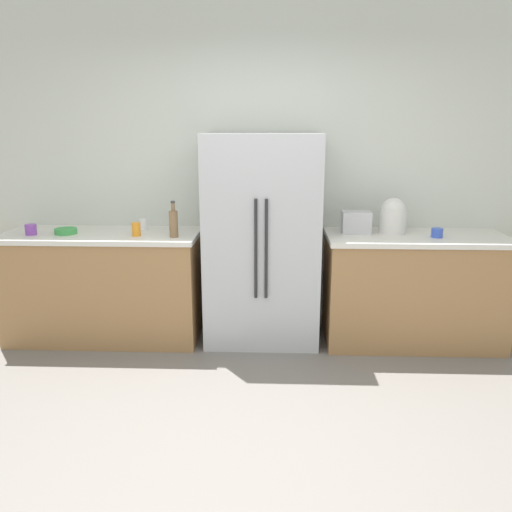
{
  "coord_description": "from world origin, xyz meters",
  "views": [
    {
      "loc": [
        0.12,
        -2.46,
        1.78
      ],
      "look_at": [
        0.0,
        0.5,
        1.03
      ],
      "focal_mm": 35.86,
      "sensor_mm": 36.0,
      "label": 1
    }
  ],
  "objects_px": {
    "cup_c": "(143,224)",
    "rice_cooker": "(393,216)",
    "refrigerator": "(262,240)",
    "bowl_a": "(66,231)",
    "cup_d": "(136,229)",
    "toaster": "(356,222)",
    "bottle_a": "(174,223)",
    "cup_b": "(437,233)",
    "cup_a": "(31,230)"
  },
  "relations": [
    {
      "from": "cup_d",
      "to": "rice_cooker",
      "type": "bearing_deg",
      "value": 5.35
    },
    {
      "from": "refrigerator",
      "to": "bowl_a",
      "type": "height_order",
      "value": "refrigerator"
    },
    {
      "from": "rice_cooker",
      "to": "cup_a",
      "type": "xyz_separation_m",
      "value": [
        -2.96,
        -0.18,
        -0.1
      ]
    },
    {
      "from": "refrigerator",
      "to": "toaster",
      "type": "distance_m",
      "value": 0.79
    },
    {
      "from": "bottle_a",
      "to": "cup_b",
      "type": "xyz_separation_m",
      "value": [
        2.1,
        0.07,
        -0.08
      ]
    },
    {
      "from": "refrigerator",
      "to": "cup_c",
      "type": "xyz_separation_m",
      "value": [
        -1.03,
        0.15,
        0.1
      ]
    },
    {
      "from": "bottle_a",
      "to": "cup_c",
      "type": "height_order",
      "value": "bottle_a"
    },
    {
      "from": "toaster",
      "to": "cup_a",
      "type": "distance_m",
      "value": 2.67
    },
    {
      "from": "cup_c",
      "to": "cup_d",
      "type": "relative_size",
      "value": 0.8
    },
    {
      "from": "cup_c",
      "to": "toaster",
      "type": "bearing_deg",
      "value": -3.05
    },
    {
      "from": "cup_c",
      "to": "rice_cooker",
      "type": "bearing_deg",
      "value": -2.34
    },
    {
      "from": "rice_cooker",
      "to": "bottle_a",
      "type": "relative_size",
      "value": 1.01
    },
    {
      "from": "bowl_a",
      "to": "toaster",
      "type": "bearing_deg",
      "value": 2.94
    },
    {
      "from": "refrigerator",
      "to": "cup_d",
      "type": "bearing_deg",
      "value": -172.85
    },
    {
      "from": "toaster",
      "to": "cup_c",
      "type": "relative_size",
      "value": 2.68
    },
    {
      "from": "cup_c",
      "to": "bottle_a",
      "type": "bearing_deg",
      "value": -43.63
    },
    {
      "from": "cup_a",
      "to": "cup_c",
      "type": "xyz_separation_m",
      "value": [
        0.86,
        0.27,
        0.0
      ]
    },
    {
      "from": "bowl_a",
      "to": "cup_b",
      "type": "bearing_deg",
      "value": -0.42
    },
    {
      "from": "rice_cooker",
      "to": "cup_d",
      "type": "height_order",
      "value": "rice_cooker"
    },
    {
      "from": "refrigerator",
      "to": "cup_d",
      "type": "relative_size",
      "value": 15.84
    },
    {
      "from": "bottle_a",
      "to": "cup_a",
      "type": "relative_size",
      "value": 3.2
    },
    {
      "from": "bottle_a",
      "to": "cup_c",
      "type": "relative_size",
      "value": 3.32
    },
    {
      "from": "rice_cooker",
      "to": "cup_c",
      "type": "relative_size",
      "value": 3.36
    },
    {
      "from": "toaster",
      "to": "bottle_a",
      "type": "distance_m",
      "value": 1.49
    },
    {
      "from": "rice_cooker",
      "to": "cup_a",
      "type": "bearing_deg",
      "value": -176.49
    },
    {
      "from": "bowl_a",
      "to": "cup_a",
      "type": "bearing_deg",
      "value": -169.72
    },
    {
      "from": "toaster",
      "to": "bottle_a",
      "type": "height_order",
      "value": "bottle_a"
    },
    {
      "from": "cup_c",
      "to": "bowl_a",
      "type": "xyz_separation_m",
      "value": [
        -0.59,
        -0.22,
        -0.02
      ]
    },
    {
      "from": "cup_a",
      "to": "bowl_a",
      "type": "bearing_deg",
      "value": 10.28
    },
    {
      "from": "cup_a",
      "to": "cup_b",
      "type": "distance_m",
      "value": 3.28
    },
    {
      "from": "cup_c",
      "to": "bowl_a",
      "type": "distance_m",
      "value": 0.63
    },
    {
      "from": "rice_cooker",
      "to": "cup_d",
      "type": "xyz_separation_m",
      "value": [
        -2.09,
        -0.2,
        -0.09
      ]
    },
    {
      "from": "refrigerator",
      "to": "cup_a",
      "type": "relative_size",
      "value": 19.1
    },
    {
      "from": "cup_b",
      "to": "bowl_a",
      "type": "relative_size",
      "value": 0.51
    },
    {
      "from": "bottle_a",
      "to": "cup_b",
      "type": "bearing_deg",
      "value": 2.01
    },
    {
      "from": "rice_cooker",
      "to": "cup_d",
      "type": "bearing_deg",
      "value": -174.65
    },
    {
      "from": "rice_cooker",
      "to": "cup_a",
      "type": "distance_m",
      "value": 2.97
    },
    {
      "from": "rice_cooker",
      "to": "refrigerator",
      "type": "bearing_deg",
      "value": -176.36
    },
    {
      "from": "cup_a",
      "to": "refrigerator",
      "type": "bearing_deg",
      "value": 3.44
    },
    {
      "from": "toaster",
      "to": "rice_cooker",
      "type": "height_order",
      "value": "rice_cooker"
    },
    {
      "from": "refrigerator",
      "to": "bowl_a",
      "type": "distance_m",
      "value": 1.62
    },
    {
      "from": "toaster",
      "to": "bottle_a",
      "type": "xyz_separation_m",
      "value": [
        -1.48,
        -0.22,
        0.02
      ]
    },
    {
      "from": "cup_b",
      "to": "bottle_a",
      "type": "bearing_deg",
      "value": -177.99
    },
    {
      "from": "toaster",
      "to": "cup_a",
      "type": "bearing_deg",
      "value": -176.31
    },
    {
      "from": "cup_c",
      "to": "cup_a",
      "type": "bearing_deg",
      "value": -162.61
    },
    {
      "from": "cup_c",
      "to": "cup_d",
      "type": "bearing_deg",
      "value": -86.31
    },
    {
      "from": "cup_a",
      "to": "cup_b",
      "type": "height_order",
      "value": "cup_a"
    },
    {
      "from": "refrigerator",
      "to": "rice_cooker",
      "type": "bearing_deg",
      "value": 3.64
    },
    {
      "from": "toaster",
      "to": "cup_d",
      "type": "xyz_separation_m",
      "value": [
        -1.79,
        -0.19,
        -0.04
      ]
    },
    {
      "from": "toaster",
      "to": "cup_d",
      "type": "height_order",
      "value": "toaster"
    }
  ]
}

